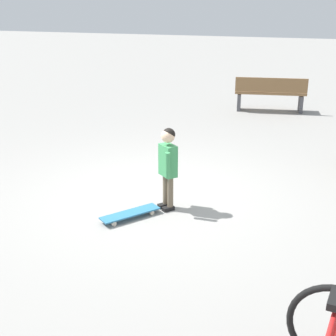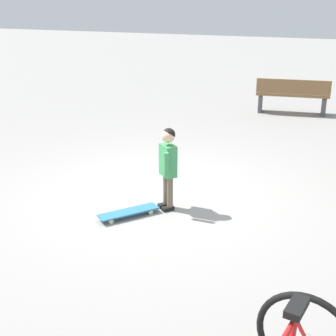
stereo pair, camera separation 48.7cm
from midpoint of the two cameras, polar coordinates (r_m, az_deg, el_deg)
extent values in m
plane|color=gray|center=(6.54, -3.26, -3.37)|extent=(50.00, 50.00, 0.00)
cylinder|color=brown|center=(6.04, -2.04, -2.95)|extent=(0.08, 0.08, 0.42)
cube|color=black|center=(6.11, -2.26, -4.86)|extent=(0.16, 0.16, 0.05)
cylinder|color=brown|center=(6.12, -2.55, -2.61)|extent=(0.08, 0.08, 0.42)
cube|color=black|center=(6.20, -2.76, -4.49)|extent=(0.16, 0.16, 0.05)
cube|color=#3F9959|center=(5.93, -2.35, 0.87)|extent=(0.26, 0.27, 0.40)
cylinder|color=#3F9959|center=(5.76, -2.47, 0.27)|extent=(0.06, 0.06, 0.32)
cylinder|color=#3F9959|center=(6.09, -2.57, 1.38)|extent=(0.06, 0.06, 0.32)
sphere|color=beige|center=(5.84, -2.39, 3.79)|extent=(0.17, 0.17, 0.17)
sphere|color=black|center=(5.84, -2.31, 3.95)|extent=(0.16, 0.16, 0.16)
cube|color=teal|center=(5.93, -6.86, -5.38)|extent=(0.71, 0.63, 0.02)
cube|color=#B7B7BC|center=(5.83, -9.18, -6.11)|extent=(0.09, 0.10, 0.02)
cube|color=#B7B7BC|center=(6.05, -4.62, -4.91)|extent=(0.09, 0.10, 0.02)
cylinder|color=beige|center=(5.78, -8.85, -6.59)|extent=(0.06, 0.06, 0.06)
cylinder|color=beige|center=(5.91, -9.49, -6.04)|extent=(0.06, 0.06, 0.06)
cylinder|color=beige|center=(6.00, -4.26, -5.36)|extent=(0.06, 0.06, 0.06)
cylinder|color=beige|center=(6.12, -4.97, -4.85)|extent=(0.06, 0.06, 0.06)
torus|color=black|center=(3.72, 15.64, -18.00)|extent=(0.17, 0.71, 0.71)
cylinder|color=#B7B7BC|center=(3.72, 15.64, -18.00)|extent=(0.07, 0.07, 0.06)
cylinder|color=red|center=(3.47, 15.38, -17.10)|extent=(0.35, 0.09, 0.40)
cube|color=brown|center=(11.37, 10.82, 8.81)|extent=(0.64, 1.64, 0.05)
cube|color=brown|center=(11.14, 10.91, 9.62)|extent=(0.24, 1.59, 0.32)
cube|color=#4C4C51|center=(11.46, 14.26, 7.38)|extent=(0.36, 0.12, 0.39)
cube|color=#4C4C51|center=(11.42, 7.20, 7.80)|extent=(0.36, 0.12, 0.39)
camera|label=1|loc=(0.24, -92.34, -0.86)|focal=51.45mm
camera|label=2|loc=(0.24, 87.66, 0.86)|focal=51.45mm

